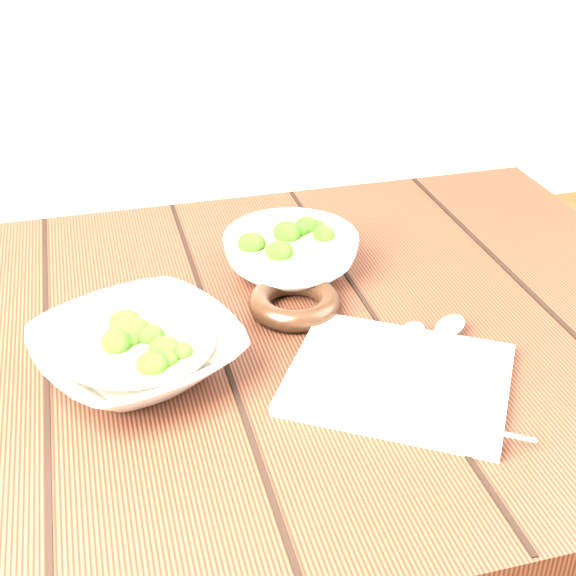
# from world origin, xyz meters

# --- Properties ---
(table) EXTENTS (1.20, 0.80, 0.75)m
(table) POSITION_xyz_m (0.00, 0.00, 0.63)
(table) COLOR #391A10
(table) RESTS_ON ground
(soup_bowl_front) EXTENTS (0.29, 0.29, 0.06)m
(soup_bowl_front) POSITION_xyz_m (-0.12, -0.04, 0.78)
(soup_bowl_front) COLOR silver
(soup_bowl_front) RESTS_ON table
(soup_bowl_back) EXTENTS (0.21, 0.21, 0.07)m
(soup_bowl_back) POSITION_xyz_m (0.11, 0.13, 0.78)
(soup_bowl_back) COLOR silver
(soup_bowl_back) RESTS_ON table
(trivet) EXTENTS (0.14, 0.14, 0.03)m
(trivet) POSITION_xyz_m (0.09, 0.03, 0.76)
(trivet) COLOR black
(trivet) RESTS_ON table
(napkin) EXTENTS (0.30, 0.29, 0.01)m
(napkin) POSITION_xyz_m (0.16, -0.14, 0.76)
(napkin) COLOR beige
(napkin) RESTS_ON table
(spoon_left) EXTENTS (0.14, 0.16, 0.01)m
(spoon_left) POSITION_xyz_m (0.18, -0.10, 0.77)
(spoon_left) COLOR #A7A394
(spoon_left) RESTS_ON napkin
(spoon_right) EXTENTS (0.16, 0.14, 0.01)m
(spoon_right) POSITION_xyz_m (0.22, -0.09, 0.77)
(spoon_right) COLOR #A7A394
(spoon_right) RESTS_ON napkin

